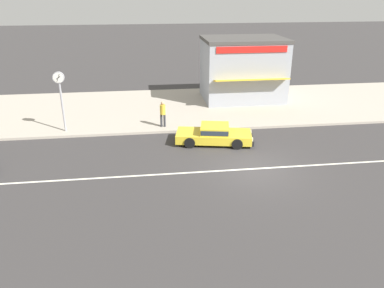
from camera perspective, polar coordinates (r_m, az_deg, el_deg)
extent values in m
plane|color=#383535|center=(18.60, 9.45, -3.75)|extent=(160.00, 160.00, 0.00)
cube|color=silver|center=(18.60, 9.45, -3.74)|extent=(50.40, 0.14, 0.01)
cube|color=#ADA393|center=(27.99, 3.48, 5.83)|extent=(68.00, 10.00, 0.15)
cube|color=yellow|center=(21.25, 3.32, 1.19)|extent=(4.46, 2.49, 0.48)
cube|color=yellow|center=(21.09, 3.49, 2.32)|extent=(1.85, 1.80, 0.42)
cube|color=#28333D|center=(21.09, 3.49, 2.32)|extent=(1.79, 1.82, 0.27)
cube|color=black|center=(21.38, 9.09, 0.78)|extent=(0.45, 1.64, 0.28)
cube|color=white|center=(21.85, 8.93, 1.86)|extent=(0.13, 0.25, 0.14)
cube|color=white|center=(20.76, 9.17, 0.70)|extent=(0.13, 0.25, 0.14)
cylinder|color=black|center=(22.07, 6.74, 1.60)|extent=(0.63, 0.34, 0.60)
cylinder|color=black|center=(20.58, 6.90, 0.00)|extent=(0.63, 0.34, 0.60)
cylinder|color=black|center=(22.09, -0.03, 1.79)|extent=(0.63, 0.34, 0.60)
cylinder|color=black|center=(20.60, -0.35, 0.20)|extent=(0.63, 0.34, 0.60)
cylinder|color=#9E9EA3|center=(23.56, -19.11, 5.27)|extent=(0.12, 0.12, 2.95)
cylinder|color=#9E9EA3|center=(23.12, -19.68, 9.53)|extent=(0.66, 0.18, 0.66)
cylinder|color=white|center=(23.03, -19.72, 9.48)|extent=(0.58, 0.02, 0.58)
cylinder|color=white|center=(23.21, -19.64, 9.58)|extent=(0.58, 0.02, 0.58)
cube|color=black|center=(23.02, -19.73, 9.47)|extent=(0.27, 0.01, 0.18)
cube|color=black|center=(23.02, -19.73, 9.47)|extent=(0.21, 0.01, 0.44)
cylinder|color=#333338|center=(23.40, -4.68, 3.59)|extent=(0.14, 0.14, 0.81)
cylinder|color=#333338|center=(23.41, -4.19, 3.61)|extent=(0.14, 0.14, 0.81)
cylinder|color=gold|center=(23.18, -4.49, 5.25)|extent=(0.34, 0.34, 0.60)
sphere|color=tan|center=(23.06, -4.52, 6.22)|extent=(0.22, 0.22, 0.22)
cube|color=#999EA8|center=(29.40, 7.71, 11.05)|extent=(5.94, 4.39, 4.39)
cube|color=#474442|center=(29.03, 7.96, 15.53)|extent=(6.06, 4.48, 0.24)
cube|color=gold|center=(27.04, 9.08, 9.64)|extent=(5.35, 0.90, 0.28)
cube|color=red|center=(26.97, 9.15, 14.03)|extent=(5.05, 0.08, 0.44)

